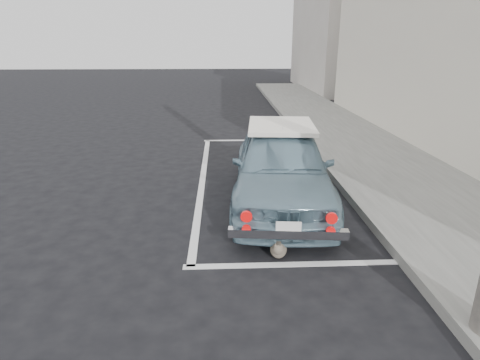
% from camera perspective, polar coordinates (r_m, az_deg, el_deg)
% --- Properties ---
extents(ground, '(80.00, 80.00, 0.00)m').
position_cam_1_polar(ground, '(5.76, 2.43, -9.49)').
color(ground, black).
rests_on(ground, ground).
extents(sidewalk, '(2.80, 40.00, 0.15)m').
position_cam_1_polar(sidewalk, '(8.37, 23.57, -1.23)').
color(sidewalk, '#60605C').
rests_on(sidewalk, ground).
extents(building_far, '(3.50, 10.00, 8.00)m').
position_cam_1_polar(building_far, '(25.98, 13.60, 21.31)').
color(building_far, '#B0A7A0').
rests_on(building_far, ground).
extents(pline_rear, '(3.00, 0.12, 0.01)m').
position_cam_1_polar(pline_rear, '(5.39, 8.30, -11.78)').
color(pline_rear, silver).
rests_on(pline_rear, ground).
extents(pline_front, '(3.00, 0.12, 0.01)m').
position_cam_1_polar(pline_front, '(11.90, 2.18, 5.69)').
color(pline_front, silver).
rests_on(pline_front, ground).
extents(pline_side, '(0.12, 7.00, 0.01)m').
position_cam_1_polar(pline_side, '(8.51, -5.35, 0.13)').
color(pline_side, silver).
rests_on(pline_side, ground).
extents(retro_coupe, '(2.02, 4.24, 1.40)m').
position_cam_1_polar(retro_coupe, '(7.06, 5.89, 2.13)').
color(retro_coupe, '#6B8C9C').
rests_on(retro_coupe, ground).
extents(cat, '(0.28, 0.50, 0.27)m').
position_cam_1_polar(cat, '(5.48, 5.49, -9.66)').
color(cat, '#736757').
rests_on(cat, ground).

